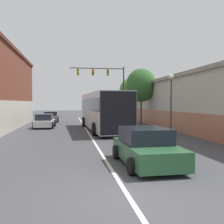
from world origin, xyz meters
TOP-DOWN VIEW (x-y plane):
  - ground_plane at (0.00, 0.00)m, footprint 160.00×160.00m
  - lane_center_line at (0.00, 15.79)m, footprint 0.14×43.58m
  - building_right_storefront at (12.45, 17.48)m, footprint 10.38×29.78m
  - bus at (1.44, 16.69)m, footprint 3.36×12.08m
  - hatchback_foreground at (1.49, 3.49)m, footprint 2.24×4.29m
  - parked_car_left_near at (-3.95, 19.92)m, footprint 2.02×3.95m
  - parked_car_left_mid at (-3.94, 28.30)m, footprint 2.16×4.52m
  - traffic_signal_gantry at (3.36, 27.56)m, footprint 7.17×0.36m
  - street_lamp at (6.05, 12.23)m, footprint 0.37×0.37m
  - street_tree_near at (6.43, 21.97)m, footprint 3.39×3.05m
  - street_tree_far at (6.91, 28.91)m, footprint 3.17×2.85m

SIDE VIEW (x-z plane):
  - ground_plane at x=0.00m, z-range 0.00..0.00m
  - lane_center_line at x=0.00m, z-range 0.00..0.01m
  - parked_car_left_mid at x=-3.94m, z-range -0.02..1.32m
  - parked_car_left_near at x=-3.95m, z-range -0.04..1.34m
  - hatchback_foreground at x=1.49m, z-range -0.04..1.42m
  - bus at x=1.44m, z-range 0.21..3.52m
  - building_right_storefront at x=12.45m, z-range 0.13..5.06m
  - street_lamp at x=6.05m, z-range 0.68..5.28m
  - street_tree_far at x=6.91m, z-range 1.21..7.14m
  - street_tree_near at x=6.43m, z-range 1.29..7.60m
  - traffic_signal_gantry at x=3.36m, z-range 1.71..8.96m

